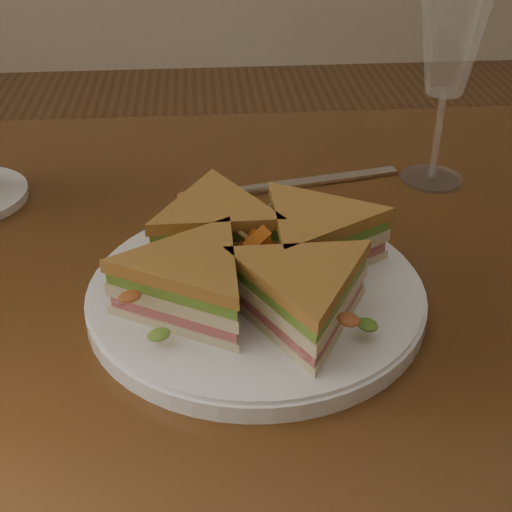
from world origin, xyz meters
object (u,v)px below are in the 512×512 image
object	(u,v)px
plate	(256,295)
spoon	(169,247)
sandwich_wedges	(256,261)
knife	(307,183)
wine_glass	(450,47)
table	(228,341)

from	to	relation	value
plate	spoon	distance (m)	0.13
plate	sandwich_wedges	size ratio (longest dim) A/B	0.98
knife	wine_glass	xyz separation A→B (m)	(0.15, -0.00, 0.16)
plate	knife	world-z (taller)	plate
plate	wine_glass	size ratio (longest dim) A/B	1.35
sandwich_wedges	plate	bearing A→B (deg)	0.00
sandwich_wedges	spoon	bearing A→B (deg)	129.88
sandwich_wedges	knife	size ratio (longest dim) A/B	1.45
table	wine_glass	distance (m)	0.40
spoon	wine_glass	xyz separation A→B (m)	(0.31, 0.14, 0.16)
table	plate	distance (m)	0.13
knife	table	bearing A→B (deg)	-134.51
knife	wine_glass	bearing A→B (deg)	-12.82
spoon	sandwich_wedges	bearing A→B (deg)	-80.39
plate	spoon	xyz separation A→B (m)	(-0.08, 0.10, -0.00)
table	wine_glass	size ratio (longest dim) A/B	5.35
plate	wine_glass	world-z (taller)	wine_glass
knife	wine_glass	world-z (taller)	wine_glass
table	sandwich_wedges	distance (m)	0.16
sandwich_wedges	knife	xyz separation A→B (m)	(0.08, 0.23, -0.04)
table	spoon	xyz separation A→B (m)	(-0.06, 0.03, 0.10)
plate	knife	distance (m)	0.25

